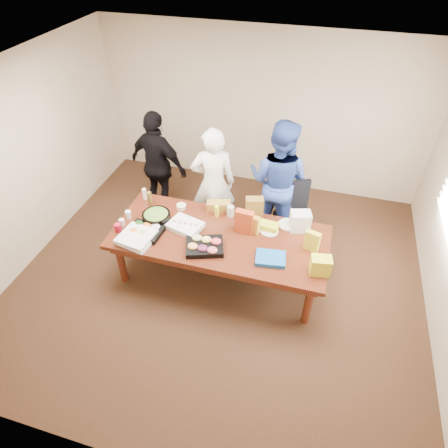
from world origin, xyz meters
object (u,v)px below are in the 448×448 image
(person_center, at_px, (213,184))
(sheet_cake, at_px, (185,226))
(office_chair, at_px, (291,218))
(conference_table, at_px, (220,256))
(salad_bowl, at_px, (156,217))
(person_right, at_px, (278,181))

(person_center, bearing_deg, sheet_cake, 65.14)
(office_chair, relative_size, person_center, 0.56)
(conference_table, xyz_separation_m, salad_bowl, (-0.90, 0.05, 0.44))
(salad_bowl, bearing_deg, sheet_cake, -4.17)
(conference_table, distance_m, person_center, 1.12)
(person_center, relative_size, salad_bowl, 4.69)
(office_chair, height_order, sheet_cake, office_chair)
(sheet_cake, xyz_separation_m, salad_bowl, (-0.42, 0.03, 0.02))
(conference_table, relative_size, person_center, 1.58)
(conference_table, distance_m, person_right, 1.41)
(person_right, bearing_deg, sheet_cake, 61.57)
(person_center, xyz_separation_m, sheet_cake, (-0.11, -0.90, -0.10))
(office_chair, distance_m, salad_bowl, 1.96)
(person_right, xyz_separation_m, sheet_cake, (-1.02, -1.15, -0.16))
(conference_table, height_order, person_center, person_center)
(sheet_cake, bearing_deg, conference_table, 12.96)
(person_right, xyz_separation_m, salad_bowl, (-1.45, -1.11, -0.13))
(conference_table, height_order, person_right, person_right)
(person_right, bearing_deg, office_chair, 153.54)
(office_chair, distance_m, person_center, 1.25)
(sheet_cake, height_order, salad_bowl, salad_bowl)
(conference_table, xyz_separation_m, sheet_cake, (-0.48, 0.02, 0.41))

